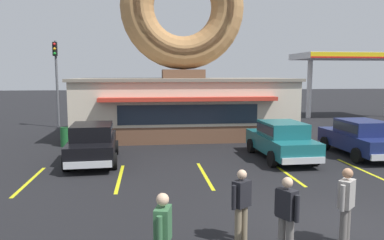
% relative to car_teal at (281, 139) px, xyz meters
% --- Properties ---
extents(ground_plane, '(160.00, 160.00, 0.00)m').
position_rel_car_teal_xyz_m(ground_plane, '(-1.10, -7.21, -0.87)').
color(ground_plane, black).
extents(donut_shop_building, '(12.30, 6.75, 10.96)m').
position_rel_car_teal_xyz_m(donut_shop_building, '(-3.54, 6.74, 2.87)').
color(donut_shop_building, brown).
rests_on(donut_shop_building, ground).
extents(car_teal, '(2.07, 4.60, 1.60)m').
position_rel_car_teal_xyz_m(car_teal, '(0.00, 0.00, 0.00)').
color(car_teal, '#196066').
rests_on(car_teal, ground).
extents(car_black, '(2.17, 4.65, 1.60)m').
position_rel_car_teal_xyz_m(car_black, '(-7.87, 0.30, 0.00)').
color(car_black, black).
rests_on(car_black, ground).
extents(car_navy, '(1.98, 4.56, 1.60)m').
position_rel_car_teal_xyz_m(car_navy, '(3.66, 0.16, 0.00)').
color(car_navy, navy).
rests_on(car_navy, ground).
extents(pedestrian_blue_sweater_man, '(0.33, 0.58, 1.64)m').
position_rel_car_teal_xyz_m(pedestrian_blue_sweater_man, '(-5.42, -9.10, 0.03)').
color(pedestrian_blue_sweater_man, '#474C66').
rests_on(pedestrian_blue_sweater_man, ground).
extents(pedestrian_hooded_kid, '(0.50, 0.42, 1.58)m').
position_rel_car_teal_xyz_m(pedestrian_hooded_kid, '(-3.67, -7.55, -0.00)').
color(pedestrian_hooded_kid, '#7F7056').
rests_on(pedestrian_hooded_kid, ground).
extents(pedestrian_leather_jacket_man, '(0.47, 0.43, 1.66)m').
position_rel_car_teal_xyz_m(pedestrian_leather_jacket_man, '(-1.53, -7.97, 0.04)').
color(pedestrian_leather_jacket_man, slate).
rests_on(pedestrian_leather_jacket_man, ground).
extents(pedestrian_clipboard_woman, '(0.39, 0.54, 1.61)m').
position_rel_car_teal_xyz_m(pedestrian_clipboard_woman, '(-2.96, -8.31, 0.01)').
color(pedestrian_clipboard_woman, slate).
rests_on(pedestrian_clipboard_woman, ground).
extents(trash_bin, '(0.57, 0.57, 0.97)m').
position_rel_car_teal_xyz_m(trash_bin, '(-9.68, 3.97, -0.37)').
color(trash_bin, '#1E662D').
rests_on(trash_bin, ground).
extents(traffic_light_pole, '(0.28, 0.47, 5.80)m').
position_rel_car_teal_xyz_m(traffic_light_pole, '(-11.64, 10.97, 2.84)').
color(traffic_light_pole, '#595B60').
rests_on(traffic_light_pole, ground).
extents(gas_station_canopy, '(9.00, 4.46, 5.30)m').
position_rel_car_teal_xyz_m(gas_station_canopy, '(11.15, 14.35, 3.99)').
color(gas_station_canopy, silver).
rests_on(gas_station_canopy, ground).
extents(parking_stripe_far_left, '(0.12, 3.60, 0.01)m').
position_rel_car_teal_xyz_m(parking_stripe_far_left, '(-9.63, -2.21, -0.87)').
color(parking_stripe_far_left, yellow).
rests_on(parking_stripe_far_left, ground).
extents(parking_stripe_left, '(0.12, 3.60, 0.01)m').
position_rel_car_teal_xyz_m(parking_stripe_left, '(-6.63, -2.21, -0.87)').
color(parking_stripe_left, yellow).
rests_on(parking_stripe_left, ground).
extents(parking_stripe_mid_left, '(0.12, 3.60, 0.01)m').
position_rel_car_teal_xyz_m(parking_stripe_mid_left, '(-3.63, -2.21, -0.87)').
color(parking_stripe_mid_left, yellow).
rests_on(parking_stripe_mid_left, ground).
extents(parking_stripe_centre, '(0.12, 3.60, 0.01)m').
position_rel_car_teal_xyz_m(parking_stripe_centre, '(-0.63, -2.21, -0.87)').
color(parking_stripe_centre, yellow).
rests_on(parking_stripe_centre, ground).
extents(parking_stripe_mid_right, '(0.12, 3.60, 0.01)m').
position_rel_car_teal_xyz_m(parking_stripe_mid_right, '(2.37, -2.21, -0.87)').
color(parking_stripe_mid_right, yellow).
rests_on(parking_stripe_mid_right, ground).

